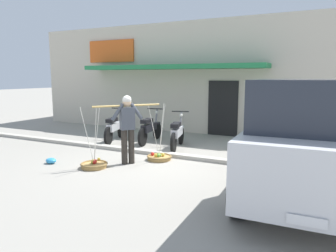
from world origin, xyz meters
name	(u,v)px	position (x,y,z in m)	size (l,w,h in m)	color
ground_plane	(151,162)	(0.00, 0.00, 0.00)	(90.00, 90.00, 0.00)	gray
sidewalk_curb	(163,154)	(0.00, 0.70, 0.05)	(20.00, 0.24, 0.10)	#AEA89C
fruit_vendor	(127,125)	(-0.42, -0.41, 0.98)	(1.09, 1.35, 1.70)	#2D2823
fruit_basket_left_side	(159,157)	(0.10, 0.25, 0.08)	(0.64, 0.64, 1.45)	#B2894C
fruit_basket_right_side	(94,164)	(-0.95, -1.06, 0.08)	(0.64, 0.64, 1.45)	#B2894C
motorcycle_nearest_shop	(115,128)	(-2.34, 1.72, 0.45)	(0.66, 1.78, 1.09)	black
motorcycle_second_in_row	(150,129)	(-1.20, 2.07, 0.45)	(0.54, 1.82, 1.09)	black
motorcycle_third_in_row	(177,134)	(-0.03, 1.68, 0.45)	(0.63, 1.79, 1.09)	black
parked_truck	(311,141)	(3.71, -0.84, 1.03)	(2.28, 4.76, 2.10)	silver
storefront_building	(198,78)	(-1.39, 6.86, 2.10)	(13.00, 6.00, 4.20)	beige
plastic_litter_bag	(51,161)	(-2.15, -1.25, 0.07)	(0.28, 0.22, 0.14)	#3393D1
wooden_crate	(242,147)	(1.85, 2.05, 0.16)	(0.44, 0.36, 0.32)	olive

